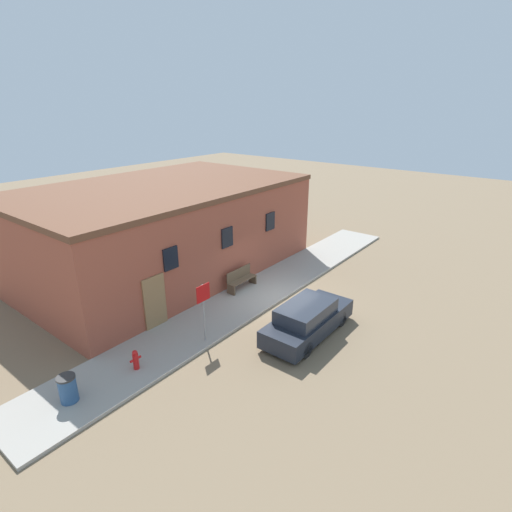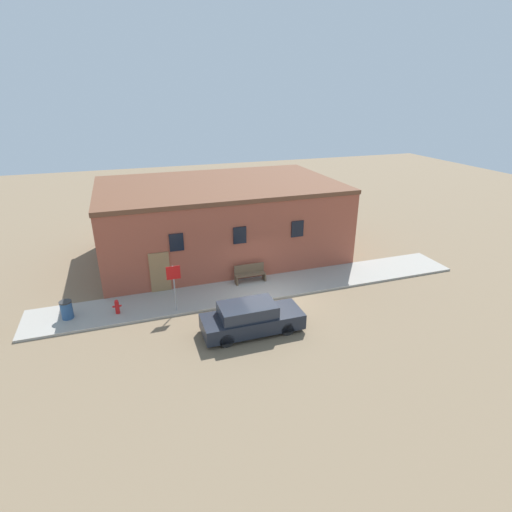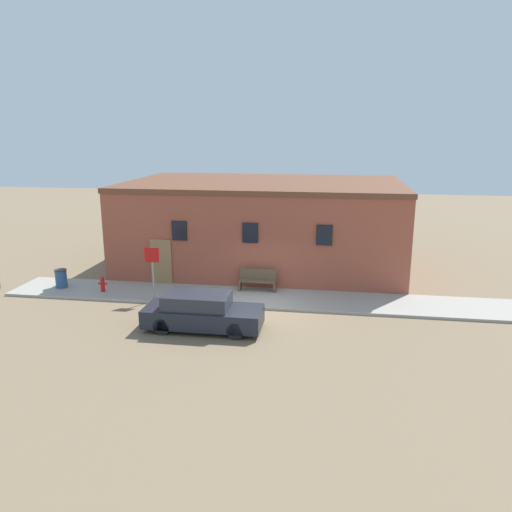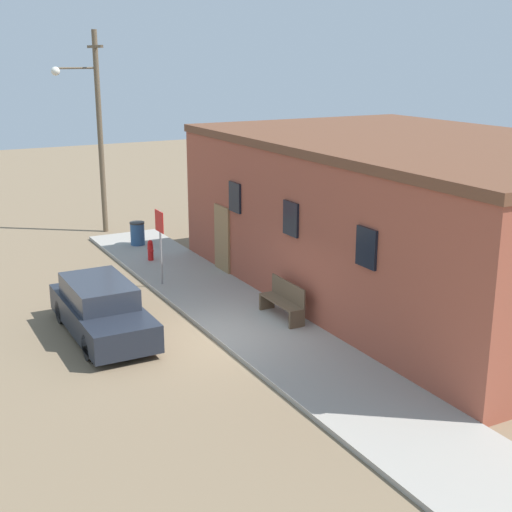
% 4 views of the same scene
% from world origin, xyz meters
% --- Properties ---
extents(ground_plane, '(80.00, 80.00, 0.00)m').
position_xyz_m(ground_plane, '(0.00, 0.00, 0.00)').
color(ground_plane, '#7A664C').
extents(sidewalk, '(22.28, 2.62, 0.11)m').
position_xyz_m(sidewalk, '(0.00, 1.31, 0.06)').
color(sidewalk, '#9E998E').
rests_on(sidewalk, ground).
extents(brick_building, '(14.08, 8.83, 4.50)m').
position_xyz_m(brick_building, '(-0.66, 6.97, 2.25)').
color(brick_building, '#9E4C38').
rests_on(brick_building, ground).
extents(fire_hydrant, '(0.40, 0.19, 0.69)m').
position_xyz_m(fire_hydrant, '(-7.01, 0.95, 0.46)').
color(fire_hydrant, red).
rests_on(fire_hydrant, sidewalk).
extents(stop_sign, '(0.63, 0.06, 2.24)m').
position_xyz_m(stop_sign, '(-4.43, 0.36, 1.67)').
color(stop_sign, gray).
rests_on(stop_sign, sidewalk).
extents(bench, '(1.64, 0.44, 0.96)m').
position_xyz_m(bench, '(-0.25, 2.16, 0.58)').
color(bench, brown).
rests_on(bench, sidewalk).
extents(trash_bin, '(0.53, 0.53, 0.84)m').
position_xyz_m(trash_bin, '(-9.14, 1.24, 0.54)').
color(trash_bin, '#2D517F').
rests_on(trash_bin, sidewalk).
extents(parked_car, '(4.28, 1.62, 1.35)m').
position_xyz_m(parked_car, '(-1.63, -2.28, 0.65)').
color(parked_car, black).
rests_on(parked_car, ground).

